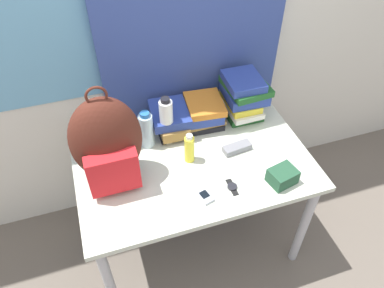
% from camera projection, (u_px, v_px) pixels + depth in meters
% --- Properties ---
extents(wall_back, '(6.00, 0.06, 2.50)m').
position_uv_depth(wall_back, '(161.00, 20.00, 1.89)').
color(wall_back, silver).
rests_on(wall_back, ground_plane).
extents(curtain_blue, '(1.01, 0.04, 2.50)m').
position_uv_depth(curtain_blue, '(193.00, 20.00, 1.89)').
color(curtain_blue, '#384C93').
rests_on(curtain_blue, ground_plane).
extents(desk, '(1.19, 0.81, 0.72)m').
position_uv_depth(desk, '(192.00, 169.00, 1.99)').
color(desk, beige).
rests_on(desk, ground_plane).
extents(backpack, '(0.33, 0.26, 0.53)m').
position_uv_depth(backpack, '(107.00, 143.00, 1.69)').
color(backpack, '#512319').
rests_on(backpack, desk).
extents(book_stack_left, '(0.22, 0.28, 0.13)m').
position_uv_depth(book_stack_left, '(170.00, 119.00, 2.04)').
color(book_stack_left, black).
rests_on(book_stack_left, desk).
extents(book_stack_center, '(0.23, 0.26, 0.15)m').
position_uv_depth(book_stack_center, '(203.00, 111.00, 2.08)').
color(book_stack_center, black).
rests_on(book_stack_center, desk).
extents(book_stack_right, '(0.24, 0.27, 0.26)m').
position_uv_depth(book_stack_right, '(243.00, 96.00, 2.09)').
color(book_stack_right, '#1E5623').
rests_on(book_stack_right, desk).
extents(water_bottle, '(0.07, 0.07, 0.22)m').
position_uv_depth(water_bottle, '(146.00, 130.00, 1.93)').
color(water_bottle, silver).
rests_on(water_bottle, desk).
extents(sports_bottle, '(0.07, 0.07, 0.28)m').
position_uv_depth(sports_bottle, '(167.00, 121.00, 1.93)').
color(sports_bottle, white).
rests_on(sports_bottle, desk).
extents(sunscreen_bottle, '(0.05, 0.05, 0.17)m').
position_uv_depth(sunscreen_bottle, '(189.00, 149.00, 1.87)').
color(sunscreen_bottle, yellow).
rests_on(sunscreen_bottle, desk).
extents(cell_phone, '(0.07, 0.11, 0.02)m').
position_uv_depth(cell_phone, '(204.00, 195.00, 1.75)').
color(cell_phone, '#B7BCC6').
rests_on(cell_phone, desk).
extents(sunglasses_case, '(0.16, 0.07, 0.04)m').
position_uv_depth(sunglasses_case, '(237.00, 148.00, 1.96)').
color(sunglasses_case, gray).
rests_on(sunglasses_case, desk).
extents(camera_pouch, '(0.15, 0.13, 0.08)m').
position_uv_depth(camera_pouch, '(283.00, 176.00, 1.79)').
color(camera_pouch, '#234C33').
rests_on(camera_pouch, desk).
extents(wristwatch, '(0.05, 0.10, 0.01)m').
position_uv_depth(wristwatch, '(232.00, 187.00, 1.79)').
color(wristwatch, black).
rests_on(wristwatch, desk).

